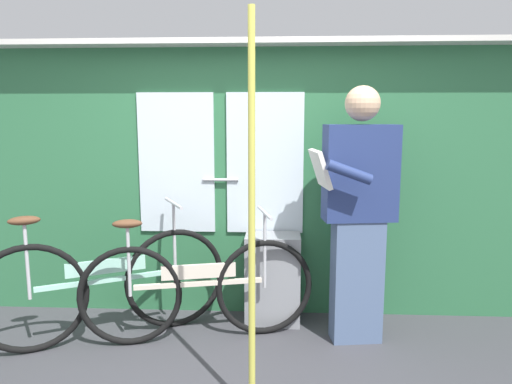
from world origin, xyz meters
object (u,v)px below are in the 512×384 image
at_px(bicycle_leaning_behind, 106,285).
at_px(passenger_reading_newspaper, 358,210).
at_px(trash_bin_by_wall, 273,279).
at_px(handrail_pole, 252,223).
at_px(bicycle_near_door, 198,289).

bearing_deg(bicycle_leaning_behind, passenger_reading_newspaper, -24.70).
bearing_deg(trash_bin_by_wall, handrail_pole, -94.34).
distance_m(bicycle_near_door, handrail_pole, 1.18).
distance_m(passenger_reading_newspaper, handrail_pole, 1.15).
distance_m(trash_bin_by_wall, handrail_pole, 1.39).
bearing_deg(passenger_reading_newspaper, trash_bin_by_wall, -32.48).
relative_size(bicycle_near_door, passenger_reading_newspaper, 0.91).
bearing_deg(bicycle_near_door, handrail_pole, -76.45).
relative_size(bicycle_near_door, handrail_pole, 0.77).
bearing_deg(handrail_pole, bicycle_near_door, 116.93).
bearing_deg(trash_bin_by_wall, bicycle_near_door, -147.90).
distance_m(bicycle_leaning_behind, trash_bin_by_wall, 1.24).
relative_size(trash_bin_by_wall, handrail_pole, 0.33).
xyz_separation_m(passenger_reading_newspaper, handrail_pole, (-0.68, -0.91, 0.10)).
xyz_separation_m(bicycle_near_door, trash_bin_by_wall, (0.53, 0.33, -0.03)).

